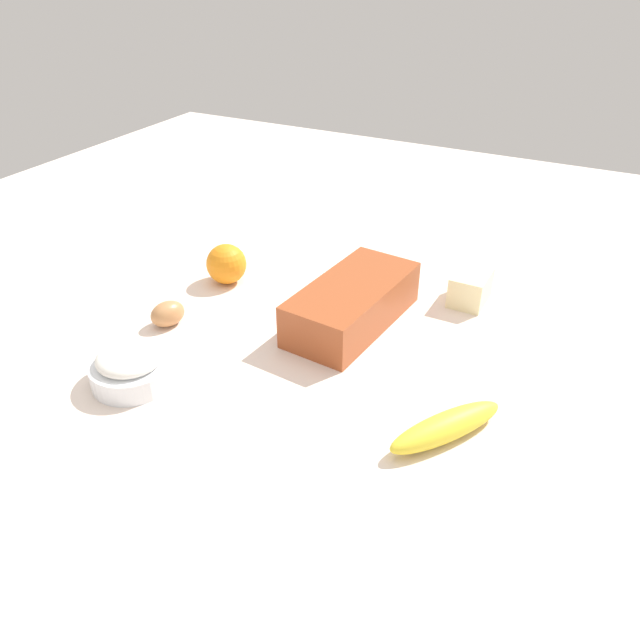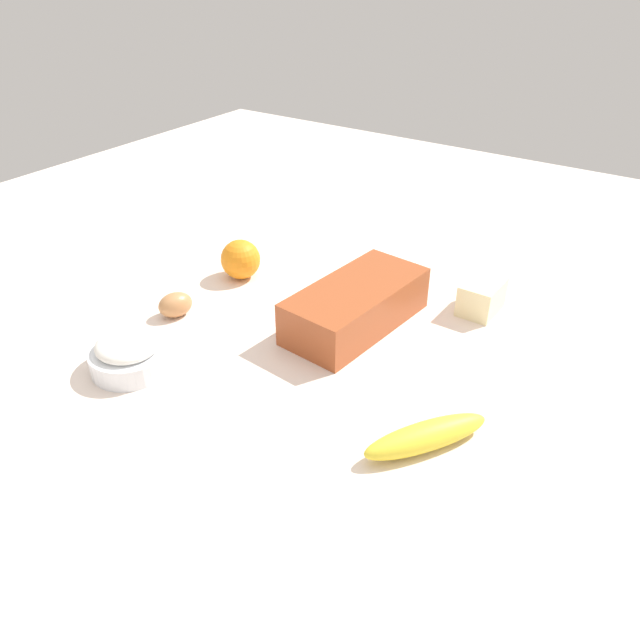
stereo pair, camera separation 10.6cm
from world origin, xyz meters
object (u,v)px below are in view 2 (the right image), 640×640
butter_block (481,297)px  egg_near_butter (175,305)px  banana (426,436)px  orange_fruit (241,259)px  flour_bowl (129,353)px  loaf_pan (356,305)px

butter_block → egg_near_butter: bearing=125.9°
banana → orange_fruit: 0.59m
flour_bowl → orange_fruit: size_ratio=1.60×
orange_fruit → egg_near_butter: size_ratio=1.26×
flour_bowl → orange_fruit: bearing=9.4°
loaf_pan → orange_fruit: same height
butter_block → flour_bowl: bearing=140.8°
orange_fruit → butter_block: (0.15, -0.46, -0.01)m
banana → egg_near_butter: 0.54m
loaf_pan → orange_fruit: 0.29m
orange_fruit → egg_near_butter: orange_fruit is taller
banana → butter_block: 0.40m
loaf_pan → banana: loaf_pan is taller
loaf_pan → egg_near_butter: bearing=124.4°
banana → loaf_pan: bearing=48.5°
orange_fruit → butter_block: size_ratio=0.90×
flour_bowl → orange_fruit: (0.34, 0.06, 0.01)m
flour_bowl → butter_block: (0.49, -0.40, 0.00)m
loaf_pan → butter_block: bearing=-38.4°
banana → egg_near_butter: size_ratio=2.97×
flour_bowl → banana: size_ratio=0.68×
egg_near_butter → banana: bearing=-96.0°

